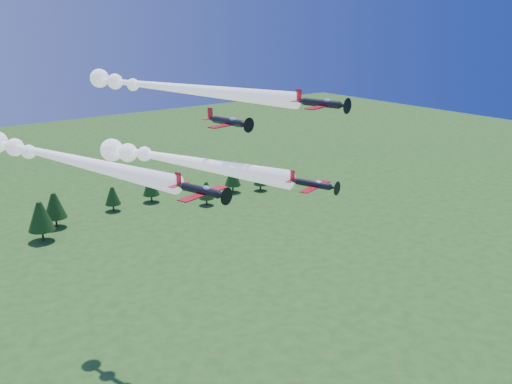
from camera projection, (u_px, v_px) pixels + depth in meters
plane_lead at (174, 159)px, 85.63m from camera, size 16.93×40.30×3.70m
plane_left at (61, 157)px, 87.13m from camera, size 18.50×50.85×3.70m
plane_right at (169, 87)px, 100.91m from camera, size 19.03×56.26×3.70m
plane_slot at (229, 122)px, 80.49m from camera, size 7.62×8.34×2.66m
treeline at (16, 217)px, 168.02m from camera, size 170.93×20.41×11.94m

